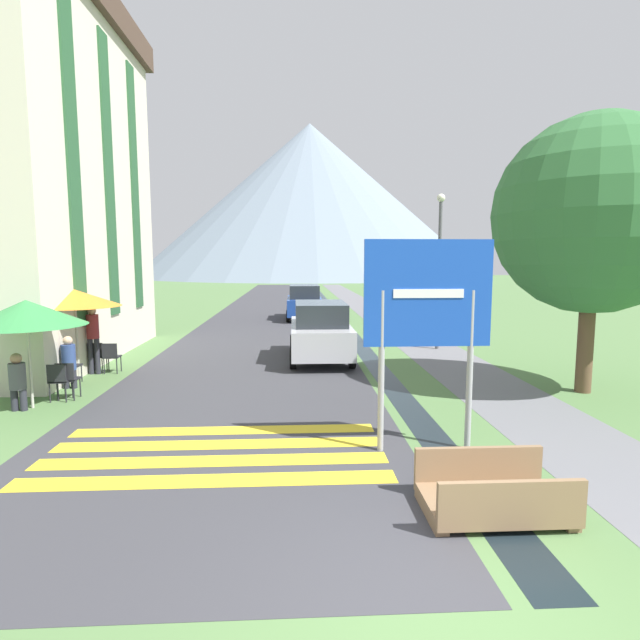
{
  "coord_description": "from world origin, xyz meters",
  "views": [
    {
      "loc": [
        -1.24,
        -4.0,
        3.1
      ],
      "look_at": [
        -0.48,
        10.0,
        1.42
      ],
      "focal_mm": 28.0,
      "sensor_mm": 36.0,
      "label": 1
    }
  ],
  "objects_px": {
    "cafe_chair_far_right": "(97,354)",
    "cafe_umbrella_middle_orange": "(75,298)",
    "cafe_chair_far_left": "(111,355)",
    "person_standing_terrace": "(93,335)",
    "person_seated_far": "(17,379)",
    "person_seated_near": "(69,360)",
    "parked_car_near": "(320,331)",
    "cafe_chair_near_right": "(67,377)",
    "tree_by_path": "(594,216)",
    "streetlamp": "(439,259)",
    "hotel_building": "(22,161)",
    "cafe_chair_middle": "(70,364)",
    "cafe_umbrella_front_green": "(26,313)",
    "road_sign": "(428,311)",
    "parked_car_far": "(304,302)",
    "footbridge": "(493,496)",
    "cafe_chair_near_left": "(59,379)"
  },
  "relations": [
    {
      "from": "cafe_chair_near_right",
      "to": "person_seated_far",
      "type": "relative_size",
      "value": 0.7
    },
    {
      "from": "cafe_chair_far_right",
      "to": "cafe_umbrella_middle_orange",
      "type": "bearing_deg",
      "value": -130.16
    },
    {
      "from": "cafe_chair_near_right",
      "to": "cafe_umbrella_front_green",
      "type": "height_order",
      "value": "cafe_umbrella_front_green"
    },
    {
      "from": "cafe_chair_middle",
      "to": "person_seated_far",
      "type": "xyz_separation_m",
      "value": [
        -0.07,
        -2.24,
        0.16
      ]
    },
    {
      "from": "person_seated_far",
      "to": "cafe_umbrella_middle_orange",
      "type": "bearing_deg",
      "value": 88.64
    },
    {
      "from": "footbridge",
      "to": "cafe_umbrella_front_green",
      "type": "distance_m",
      "value": 9.48
    },
    {
      "from": "cafe_chair_middle",
      "to": "streetlamp",
      "type": "distance_m",
      "value": 11.87
    },
    {
      "from": "hotel_building",
      "to": "cafe_umbrella_middle_orange",
      "type": "relative_size",
      "value": 4.79
    },
    {
      "from": "hotel_building",
      "to": "footbridge",
      "type": "xyz_separation_m",
      "value": [
        10.6,
        -10.31,
        -5.85
      ]
    },
    {
      "from": "cafe_chair_near_right",
      "to": "cafe_chair_far_left",
      "type": "bearing_deg",
      "value": 112.55
    },
    {
      "from": "footbridge",
      "to": "cafe_chair_near_left",
      "type": "distance_m",
      "value": 9.28
    },
    {
      "from": "cafe_chair_far_right",
      "to": "person_seated_far",
      "type": "distance_m",
      "value": 3.53
    },
    {
      "from": "hotel_building",
      "to": "person_seated_far",
      "type": "bearing_deg",
      "value": -66.3
    },
    {
      "from": "person_seated_far",
      "to": "person_seated_near",
      "type": "height_order",
      "value": "person_seated_near"
    },
    {
      "from": "cafe_chair_near_right",
      "to": "cafe_chair_near_left",
      "type": "bearing_deg",
      "value": -109.82
    },
    {
      "from": "cafe_chair_far_right",
      "to": "person_seated_far",
      "type": "height_order",
      "value": "person_seated_far"
    },
    {
      "from": "cafe_umbrella_middle_orange",
      "to": "person_seated_near",
      "type": "bearing_deg",
      "value": -79.19
    },
    {
      "from": "parked_car_far",
      "to": "cafe_chair_middle",
      "type": "distance_m",
      "value": 15.03
    },
    {
      "from": "cafe_chair_near_right",
      "to": "tree_by_path",
      "type": "bearing_deg",
      "value": 23.4
    },
    {
      "from": "footbridge",
      "to": "cafe_chair_near_left",
      "type": "height_order",
      "value": "cafe_chair_near_left"
    },
    {
      "from": "tree_by_path",
      "to": "person_standing_terrace",
      "type": "bearing_deg",
      "value": 168.31
    },
    {
      "from": "parked_car_far",
      "to": "cafe_chair_far_right",
      "type": "relative_size",
      "value": 4.98
    },
    {
      "from": "cafe_chair_middle",
      "to": "cafe_umbrella_middle_orange",
      "type": "distance_m",
      "value": 1.7
    },
    {
      "from": "cafe_chair_far_left",
      "to": "person_seated_near",
      "type": "bearing_deg",
      "value": -88.62
    },
    {
      "from": "road_sign",
      "to": "person_seated_near",
      "type": "bearing_deg",
      "value": 149.91
    },
    {
      "from": "cafe_umbrella_middle_orange",
      "to": "cafe_chair_far_right",
      "type": "bearing_deg",
      "value": 76.79
    },
    {
      "from": "cafe_chair_middle",
      "to": "streetlamp",
      "type": "xyz_separation_m",
      "value": [
        10.67,
        4.48,
        2.65
      ]
    },
    {
      "from": "person_seated_near",
      "to": "parked_car_near",
      "type": "bearing_deg",
      "value": 26.82
    },
    {
      "from": "road_sign",
      "to": "cafe_chair_far_left",
      "type": "xyz_separation_m",
      "value": [
        -7.15,
        5.99,
        -1.78
      ]
    },
    {
      "from": "person_standing_terrace",
      "to": "streetlamp",
      "type": "relative_size",
      "value": 0.35
    },
    {
      "from": "cafe_chair_far_left",
      "to": "person_standing_terrace",
      "type": "relative_size",
      "value": 0.46
    },
    {
      "from": "cafe_chair_near_right",
      "to": "person_seated_far",
      "type": "distance_m",
      "value": 1.02
    },
    {
      "from": "cafe_umbrella_middle_orange",
      "to": "tree_by_path",
      "type": "relative_size",
      "value": 0.37
    },
    {
      "from": "footbridge",
      "to": "cafe_umbrella_front_green",
      "type": "bearing_deg",
      "value": 148.58
    },
    {
      "from": "parked_car_near",
      "to": "cafe_umbrella_middle_orange",
      "type": "relative_size",
      "value": 1.78
    },
    {
      "from": "cafe_chair_far_left",
      "to": "person_seated_near",
      "type": "relative_size",
      "value": 0.66
    },
    {
      "from": "cafe_chair_far_left",
      "to": "person_standing_terrace",
      "type": "bearing_deg",
      "value": -157.64
    },
    {
      "from": "streetlamp",
      "to": "tree_by_path",
      "type": "relative_size",
      "value": 0.84
    },
    {
      "from": "cafe_chair_far_right",
      "to": "tree_by_path",
      "type": "distance_m",
      "value": 13.08
    },
    {
      "from": "cafe_chair_near_right",
      "to": "hotel_building",
      "type": "bearing_deg",
      "value": 145.86
    },
    {
      "from": "parked_car_far",
      "to": "parked_car_near",
      "type": "bearing_deg",
      "value": -88.67
    },
    {
      "from": "parked_car_far",
      "to": "person_seated_near",
      "type": "relative_size",
      "value": 3.29
    },
    {
      "from": "parked_car_near",
      "to": "person_seated_far",
      "type": "height_order",
      "value": "parked_car_near"
    },
    {
      "from": "cafe_chair_far_left",
      "to": "cafe_umbrella_front_green",
      "type": "height_order",
      "value": "cafe_umbrella_front_green"
    },
    {
      "from": "cafe_chair_middle",
      "to": "person_standing_terrace",
      "type": "relative_size",
      "value": 0.46
    },
    {
      "from": "cafe_chair_near_left",
      "to": "person_standing_terrace",
      "type": "bearing_deg",
      "value": 104.8
    },
    {
      "from": "tree_by_path",
      "to": "streetlamp",
      "type": "bearing_deg",
      "value": 106.85
    },
    {
      "from": "parked_car_far",
      "to": "person_standing_terrace",
      "type": "distance_m",
      "value": 13.94
    },
    {
      "from": "parked_car_near",
      "to": "cafe_chair_far_right",
      "type": "distance_m",
      "value": 6.46
    },
    {
      "from": "person_seated_near",
      "to": "cafe_chair_near_left",
      "type": "bearing_deg",
      "value": -76.37
    }
  ]
}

